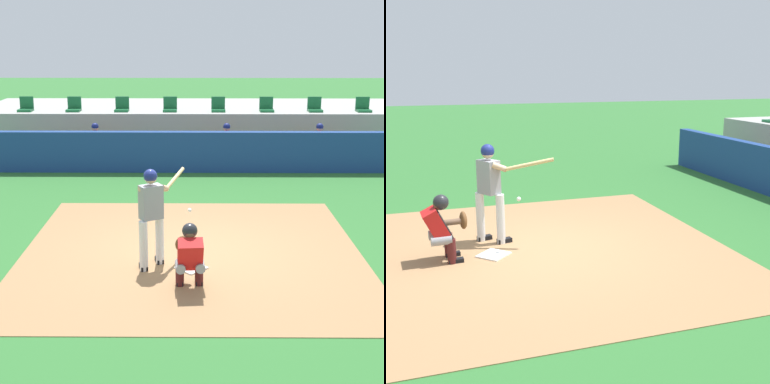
{
  "view_description": "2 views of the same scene",
  "coord_description": "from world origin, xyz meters",
  "views": [
    {
      "loc": [
        0.09,
        -10.48,
        4.14
      ],
      "look_at": [
        0.0,
        0.7,
        1.0
      ],
      "focal_mm": 55.07,
      "sensor_mm": 36.0,
      "label": 1
    },
    {
      "loc": [
        7.91,
        -1.89,
        3.03
      ],
      "look_at": [
        0.0,
        0.7,
        1.0
      ],
      "focal_mm": 46.36,
      "sensor_mm": 36.0,
      "label": 2
    }
  ],
  "objects": [
    {
      "name": "ground_plane",
      "position": [
        0.0,
        0.0,
        0.0
      ],
      "size": [
        80.0,
        80.0,
        0.0
      ],
      "primitive_type": "plane",
      "color": "#2D6B2D"
    },
    {
      "name": "dirt_infield",
      "position": [
        0.0,
        0.0,
        0.01
      ],
      "size": [
        6.4,
        6.4,
        0.01
      ],
      "primitive_type": "cube",
      "color": "#9E754C",
      "rests_on": "ground"
    },
    {
      "name": "home_plate",
      "position": [
        0.0,
        -0.8,
        0.02
      ],
      "size": [
        0.62,
        0.62,
        0.02
      ],
      "primitive_type": "cube",
      "rotation": [
        0.0,
        0.0,
        0.79
      ],
      "color": "white",
      "rests_on": "dirt_infield"
    },
    {
      "name": "batter_at_plate",
      "position": [
        -0.68,
        -0.7,
        1.04
      ],
      "size": [
        0.8,
        1.31,
        1.8
      ],
      "color": "silver",
      "rests_on": "ground"
    },
    {
      "name": "catcher_crouched",
      "position": [
        -0.02,
        -1.59,
        0.61
      ],
      "size": [
        0.51,
        1.64,
        1.13
      ],
      "color": "gray",
      "rests_on": "ground"
    }
  ]
}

